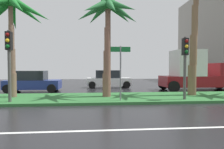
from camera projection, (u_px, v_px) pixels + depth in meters
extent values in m
cube|color=black|center=(101.00, 98.00, 12.93)|extent=(90.00, 42.00, 0.10)
cube|color=white|center=(108.00, 130.00, 5.96)|extent=(81.00, 0.14, 0.01)
cube|color=#2D6B33|center=(102.00, 98.00, 11.93)|extent=(85.50, 4.00, 0.15)
cylinder|color=brown|center=(13.00, 85.00, 11.87)|extent=(0.43, 0.43, 1.48)
cylinder|color=brown|center=(12.00, 61.00, 11.88)|extent=(0.37, 0.37, 1.48)
cylinder|color=brown|center=(11.00, 37.00, 11.89)|extent=(0.32, 0.32, 1.48)
cylinder|color=brown|center=(11.00, 13.00, 11.90)|extent=(0.27, 0.27, 1.48)
cone|color=#1D7529|center=(30.00, 10.00, 12.11)|extent=(2.60, 0.83, 1.66)
cone|color=#1D7529|center=(27.00, 13.00, 12.91)|extent=(1.95, 2.44, 1.54)
cone|color=#1D7529|center=(13.00, 16.00, 12.91)|extent=(1.15, 2.52, 1.90)
cone|color=#1D7529|center=(16.00, 5.00, 11.05)|extent=(1.99, 2.36, 1.70)
cylinder|color=brown|center=(107.00, 85.00, 12.10)|extent=(0.52, 0.52, 1.44)
cylinder|color=brown|center=(107.00, 62.00, 12.04)|extent=(0.45, 0.45, 1.44)
cylinder|color=brown|center=(107.00, 39.00, 11.99)|extent=(0.39, 0.39, 1.44)
cylinder|color=brown|center=(108.00, 16.00, 11.94)|extent=(0.33, 0.33, 1.44)
sphere|color=#276B35|center=(108.00, 3.00, 11.91)|extent=(0.90, 0.90, 0.90)
cone|color=#276B35|center=(122.00, 13.00, 12.04)|extent=(2.16, 0.63, 1.64)
cone|color=#276B35|center=(119.00, 13.00, 12.61)|extent=(2.08, 1.82, 1.41)
cone|color=#276B35|center=(108.00, 16.00, 12.87)|extent=(0.69, 2.20, 1.58)
cone|color=#276B35|center=(98.00, 14.00, 12.65)|extent=(1.78, 2.10, 1.46)
cone|color=#276B35|center=(93.00, 11.00, 11.79)|extent=(2.18, 0.70, 1.62)
cone|color=#276B35|center=(97.00, 6.00, 11.18)|extent=(1.96, 1.95, 1.44)
cone|color=#276B35|center=(111.00, 6.00, 11.00)|extent=(0.87, 2.24, 1.55)
cone|color=#276B35|center=(121.00, 6.00, 11.29)|extent=(1.99, 1.96, 1.34)
cylinder|color=brown|center=(192.00, 80.00, 12.74)|extent=(0.54, 0.54, 1.98)
cylinder|color=brown|center=(193.00, 50.00, 12.71)|extent=(0.47, 0.47, 1.98)
cylinder|color=brown|center=(195.00, 20.00, 12.69)|extent=(0.41, 0.41, 1.98)
cylinder|color=#4C4C47|center=(9.00, 66.00, 10.10)|extent=(0.16, 0.16, 3.77)
cube|color=black|center=(9.00, 41.00, 10.06)|extent=(0.28, 0.32, 0.96)
sphere|color=maroon|center=(7.00, 35.00, 9.88)|extent=(0.20, 0.20, 0.20)
sphere|color=yellow|center=(7.00, 40.00, 9.89)|extent=(0.20, 0.20, 0.20)
sphere|color=#0F591E|center=(8.00, 46.00, 9.90)|extent=(0.20, 0.20, 0.20)
cylinder|color=#4C4C47|center=(185.00, 68.00, 10.93)|extent=(0.16, 0.16, 3.55)
cube|color=black|center=(185.00, 47.00, 10.89)|extent=(0.28, 0.32, 0.96)
sphere|color=maroon|center=(187.00, 41.00, 10.71)|extent=(0.20, 0.20, 0.20)
sphere|color=yellow|center=(187.00, 46.00, 10.72)|extent=(0.20, 0.20, 0.20)
sphere|color=#0F591E|center=(186.00, 52.00, 10.73)|extent=(0.20, 0.20, 0.20)
cylinder|color=slate|center=(121.00, 73.00, 10.59)|extent=(0.08, 0.08, 3.00)
cube|color=#146B2D|center=(121.00, 49.00, 10.54)|extent=(1.10, 0.03, 0.28)
cube|color=navy|center=(33.00, 84.00, 15.67)|extent=(4.30, 1.76, 0.72)
cube|color=#1E2328|center=(31.00, 75.00, 15.63)|extent=(2.30, 1.58, 0.76)
cylinder|color=black|center=(56.00, 86.00, 16.71)|extent=(0.68, 0.22, 0.68)
cylinder|color=black|center=(51.00, 89.00, 14.92)|extent=(0.68, 0.22, 0.68)
cylinder|color=black|center=(17.00, 87.00, 16.43)|extent=(0.68, 0.22, 0.68)
cylinder|color=black|center=(7.00, 89.00, 14.64)|extent=(0.68, 0.22, 0.68)
cube|color=white|center=(109.00, 81.00, 19.08)|extent=(4.30, 1.76, 0.72)
cube|color=#1E2328|center=(107.00, 74.00, 19.04)|extent=(2.30, 1.58, 0.76)
cylinder|color=black|center=(124.00, 83.00, 20.12)|extent=(0.68, 0.22, 0.68)
cylinder|color=black|center=(127.00, 85.00, 18.33)|extent=(0.68, 0.22, 0.68)
cylinder|color=black|center=(92.00, 83.00, 19.84)|extent=(0.68, 0.22, 0.68)
cylinder|color=black|center=(92.00, 85.00, 18.05)|extent=(0.68, 0.22, 0.68)
cube|color=maroon|center=(198.00, 81.00, 16.62)|extent=(6.40, 2.30, 0.90)
cube|color=maroon|center=(223.00, 70.00, 16.78)|extent=(1.90, 2.21, 1.10)
cube|color=silver|center=(187.00, 63.00, 16.48)|extent=(2.30, 2.35, 2.20)
cylinder|color=black|center=(219.00, 84.00, 18.03)|extent=(0.92, 0.30, 0.92)
cylinder|color=black|center=(163.00, 84.00, 17.56)|extent=(0.92, 0.30, 0.92)
cylinder|color=black|center=(174.00, 87.00, 15.23)|extent=(0.92, 0.30, 0.92)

